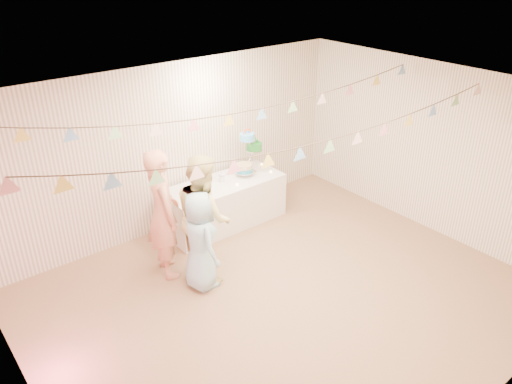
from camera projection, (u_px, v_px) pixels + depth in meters
floor at (283, 297)px, 6.44m from camera, size 6.00×6.00×0.00m
ceiling at (289, 101)px, 5.27m from camera, size 6.00×6.00×0.00m
back_wall at (176, 148)px, 7.59m from camera, size 6.00×6.00×0.00m
front_wall at (487, 323)px, 4.11m from camera, size 6.00×6.00×0.00m
left_wall at (18, 317)px, 4.17m from camera, size 5.00×5.00×0.00m
right_wall at (433, 150)px, 7.53m from camera, size 5.00×5.00×0.00m
table at (224, 203)px, 7.98m from camera, size 1.95×0.78×0.73m
cake_stand at (249, 151)px, 7.99m from camera, size 0.64×0.38×0.71m
cake_bottom at (244, 170)px, 7.99m from camera, size 0.31×0.31×0.15m
cake_middle at (254, 147)px, 8.16m from camera, size 0.27×0.27×0.22m
cake_top_tier at (247, 137)px, 7.82m from camera, size 0.25×0.25×0.19m
platter at (199, 191)px, 7.50m from camera, size 0.34×0.34×0.02m
posy at (222, 176)px, 7.81m from camera, size 0.13×0.13×0.15m
person_adult_a at (163, 214)px, 6.55m from camera, size 0.56×0.74×1.82m
person_adult_b at (204, 216)px, 6.59m from camera, size 0.84×0.97×1.73m
person_child at (200, 241)px, 6.38m from camera, size 0.49×0.70×1.36m
bunting_back at (228, 101)px, 6.15m from camera, size 5.60×1.10×0.40m
bunting_front at (301, 131)px, 5.25m from camera, size 5.60×0.90×0.36m
tealight_0 at (185, 200)px, 7.26m from camera, size 0.04×0.04×0.03m
tealight_1 at (198, 184)px, 7.74m from camera, size 0.04×0.04×0.03m
tealight_2 at (237, 185)px, 7.71m from camera, size 0.04×0.04×0.03m
tealight_3 at (233, 171)px, 8.16m from camera, size 0.04×0.04×0.03m
tealight_4 at (271, 172)px, 8.14m from camera, size 0.04×0.04×0.03m
tealight_5 at (262, 164)px, 8.42m from camera, size 0.04×0.04×0.03m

